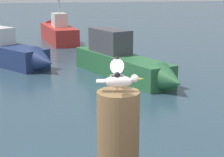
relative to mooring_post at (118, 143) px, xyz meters
name	(u,v)px	position (x,y,z in m)	size (l,w,h in m)	color
mooring_post	(118,143)	(0.00, 0.00, 0.00)	(0.36, 0.36, 0.92)	brown
seagull	(119,77)	(0.00, 0.00, 0.58)	(0.39, 0.64, 0.24)	tan
boat_red	(57,32)	(0.76, 18.53, -1.32)	(1.85, 5.16, 4.99)	#B72D28
boat_green	(125,62)	(2.39, 9.43, -1.30)	(2.80, 5.38, 1.63)	#2D6B3D
boat_navy	(11,53)	(-1.44, 12.29, -1.33)	(3.69, 4.56, 4.60)	navy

